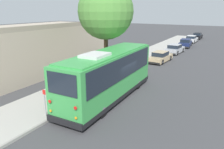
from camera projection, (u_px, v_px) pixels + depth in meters
name	position (u px, v px, depth m)	size (l,w,h in m)	color
ground_plane	(118.00, 95.00, 16.15)	(160.00, 160.00, 0.00)	#3D3D3F
sidewalk_slab	(80.00, 86.00, 17.82)	(80.00, 3.77, 0.15)	#A3A099
curb_strip	(100.00, 91.00, 16.89)	(80.00, 0.14, 0.15)	gray
shuttle_bus	(109.00, 73.00, 15.11)	(9.88, 2.78, 3.54)	green
parked_sedan_tan	(160.00, 57.00, 26.35)	(4.37, 1.96, 1.26)	tan
parked_sedan_silver	(175.00, 49.00, 31.58)	(4.37, 2.01, 1.28)	#A8AAAF
parked_sedan_navy	(185.00, 43.00, 36.96)	(4.80, 2.13, 1.32)	#19234C
parked_sedan_white	(191.00, 39.00, 41.69)	(4.23, 1.89, 1.31)	silver
parked_sedan_black	(197.00, 36.00, 46.85)	(4.57, 1.70, 1.29)	black
street_tree	(106.00, 8.00, 17.80)	(4.58, 4.58, 8.77)	brown
sign_post_near	(45.00, 102.00, 12.63)	(0.06, 0.22, 1.57)	gray
sign_post_far	(61.00, 95.00, 13.80)	(0.06, 0.22, 1.44)	gray
fire_hydrant	(133.00, 64.00, 23.10)	(0.22, 0.22, 0.81)	#99999E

